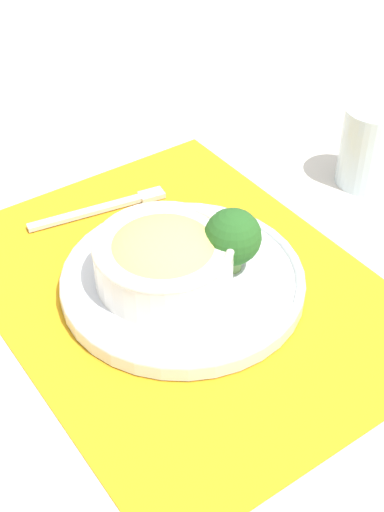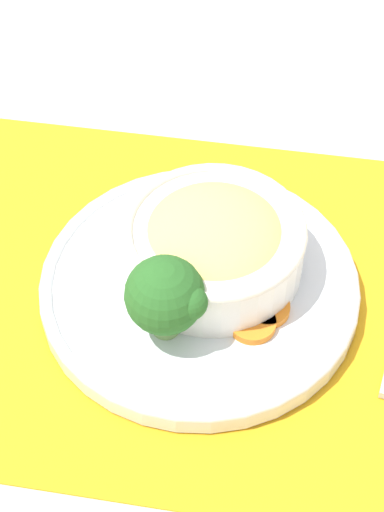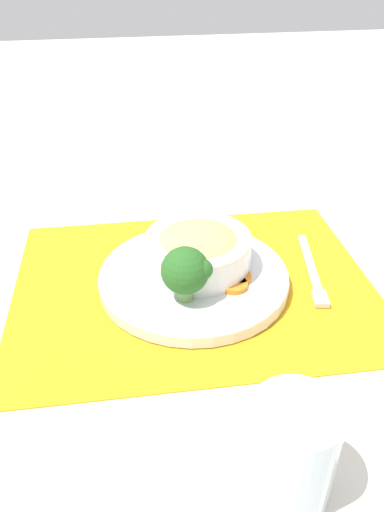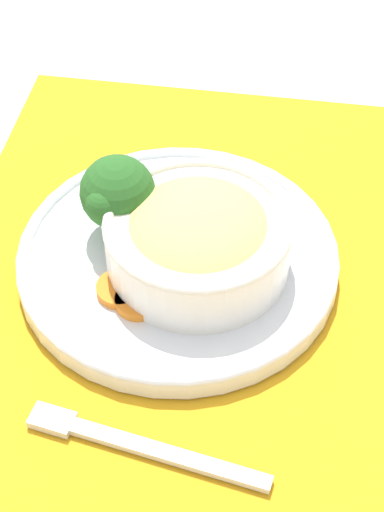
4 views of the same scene
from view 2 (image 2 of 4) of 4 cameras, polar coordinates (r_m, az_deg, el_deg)
name	(u,v)px [view 2 (image 2 of 4)]	position (r m, az deg, el deg)	size (l,w,h in m)	color
ground_plane	(199,296)	(0.75, 0.49, -2.69)	(4.00, 4.00, 0.00)	beige
placemat	(199,295)	(0.74, 0.49, -2.59)	(0.53, 0.41, 0.00)	orange
plate	(199,285)	(0.73, 0.50, -1.95)	(0.27, 0.27, 0.02)	silver
bowl	(214,243)	(0.72, 1.48, 0.89)	(0.15, 0.15, 0.06)	silver
broccoli_floret	(165,296)	(0.67, -1.80, -2.68)	(0.06, 0.06, 0.08)	#759E51
carrot_slice_near	(252,323)	(0.70, 4.04, -4.50)	(0.04, 0.04, 0.01)	orange
carrot_slice_middle	(266,308)	(0.71, 4.98, -3.47)	(0.04, 0.04, 0.01)	orange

